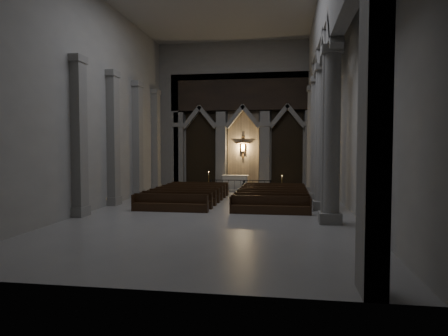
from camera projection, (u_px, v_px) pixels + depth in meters
name	position (u px, v px, depth m)	size (l,w,h in m)	color
room	(220.00, 70.00, 21.20)	(24.00, 24.10, 12.00)	gray
sanctuary_wall	(243.00, 109.00, 32.64)	(14.00, 0.77, 12.00)	gray
right_arcade	(324.00, 67.00, 21.66)	(1.00, 24.00, 12.00)	gray
left_pilasters	(126.00, 141.00, 25.87)	(0.60, 13.00, 8.03)	gray
sanctuary_step	(242.00, 190.00, 32.05)	(8.50, 2.60, 0.15)	gray
altar	(235.00, 182.00, 32.18)	(2.13, 0.85, 1.08)	beige
altar_rail	(240.00, 184.00, 31.20)	(4.81, 0.09, 0.94)	black
candle_stand_left	(209.00, 186.00, 30.93)	(0.27, 0.27, 1.60)	#B79238
candle_stand_right	(282.00, 189.00, 29.90)	(0.23, 0.23, 1.39)	#B79238
pews	(229.00, 198.00, 24.92)	(9.62, 7.99, 0.94)	black
worshipper	(244.00, 188.00, 29.12)	(0.39, 0.25, 1.06)	black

